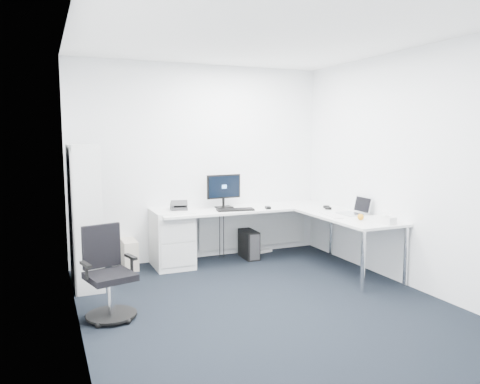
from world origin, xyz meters
name	(u,v)px	position (x,y,z in m)	size (l,w,h in m)	color
ground	(266,306)	(0.00, 0.00, 0.00)	(4.20, 4.20, 0.00)	black
ceiling	(268,34)	(0.00, 0.00, 2.70)	(4.20, 4.20, 0.00)	white
wall_back	(201,163)	(0.00, 2.10, 1.35)	(3.60, 0.02, 2.70)	white
wall_front	(428,204)	(0.00, -2.10, 1.35)	(3.60, 0.02, 2.70)	white
wall_left	(75,182)	(-1.80, 0.00, 1.35)	(0.02, 4.20, 2.70)	white
wall_right	(409,169)	(1.80, 0.00, 1.35)	(0.02, 4.20, 2.70)	white
l_desk	(257,238)	(0.55, 1.40, 0.37)	(2.51, 1.41, 0.73)	silver
drawer_pedestal	(172,238)	(-0.51, 1.79, 0.38)	(0.49, 0.61, 0.76)	silver
bookshelf	(85,215)	(-1.62, 1.45, 0.82)	(0.32, 0.82, 1.64)	silver
task_chair	(110,274)	(-1.51, 0.28, 0.44)	(0.49, 0.49, 0.88)	black
black_pc_tower	(249,244)	(0.60, 1.78, 0.20)	(0.18, 0.41, 0.40)	black
beige_pc_tower	(129,254)	(-1.06, 1.92, 0.19)	(0.18, 0.40, 0.38)	beige
power_strip	(262,252)	(0.89, 1.96, 0.02)	(0.35, 0.06, 0.04)	silver
monitor	(224,191)	(0.24, 1.83, 0.97)	(0.50, 0.16, 0.48)	black
black_keyboard	(235,210)	(0.30, 1.57, 0.74)	(0.49, 0.17, 0.02)	black
mouse	(268,208)	(0.77, 1.53, 0.75)	(0.06, 0.11, 0.03)	black
desk_phone	(179,206)	(-0.41, 1.80, 0.81)	(0.21, 0.21, 0.15)	#2D2D30
laptop	(350,206)	(1.52, 0.71, 0.85)	(0.32, 0.32, 0.23)	silver
white_keyboard	(331,215)	(1.25, 0.73, 0.74)	(0.13, 0.45, 0.01)	silver
headphones	(327,207)	(1.53, 1.23, 0.76)	(0.13, 0.21, 0.05)	black
orange_fruit	(361,217)	(1.41, 0.34, 0.77)	(0.08, 0.08, 0.08)	orange
tissue_box	(385,220)	(1.54, 0.07, 0.77)	(0.12, 0.23, 0.08)	silver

